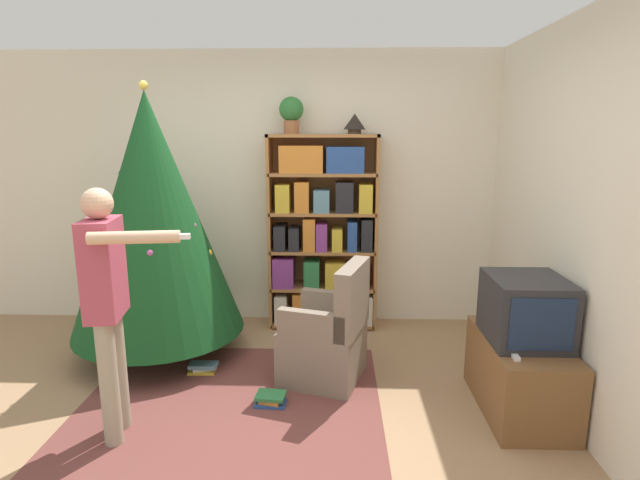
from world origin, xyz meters
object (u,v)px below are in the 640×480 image
standing_person (107,295)px  table_lamp (355,123)px  christmas_tree (153,216)px  television (526,309)px  armchair (328,339)px  potted_plant (291,112)px  bookshelf (322,236)px

standing_person → table_lamp: 2.60m
christmas_tree → standing_person: (0.14, -1.17, -0.28)m
television → armchair: 1.41m
armchair → table_lamp: (0.22, 1.10, 1.61)m
television → table_lamp: table_lamp is taller
christmas_tree → television: bearing=-16.5°
potted_plant → table_lamp: size_ratio=1.64×
potted_plant → christmas_tree: bearing=-147.3°
bookshelf → armchair: 1.23m
television → potted_plant: potted_plant is taller
standing_person → potted_plant: size_ratio=4.70×
bookshelf → table_lamp: (0.29, 0.01, 1.04)m
television → standing_person: bearing=-171.9°
armchair → standing_person: standing_person is taller
table_lamp → armchair: bearing=-101.2°
bookshelf → television: size_ratio=3.41×
bookshelf → television: bearing=-47.3°
television → armchair: bearing=163.0°
bookshelf → potted_plant: bearing=178.1°
armchair → potted_plant: 2.05m
television → potted_plant: (-1.65, 1.49, 1.30)m
christmas_tree → armchair: bearing=-16.0°
television → bookshelf: bearing=132.7°
table_lamp → christmas_tree: bearing=-157.3°
armchair → table_lamp: 1.96m
christmas_tree → armchair: christmas_tree is taller
standing_person → armchair: bearing=112.5°
television → standing_person: (-2.58, -0.37, 0.19)m
potted_plant → table_lamp: 0.58m
bookshelf → table_lamp: bearing=1.8°
television → christmas_tree: (-2.72, 0.81, 0.47)m
standing_person → table_lamp: table_lamp is taller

